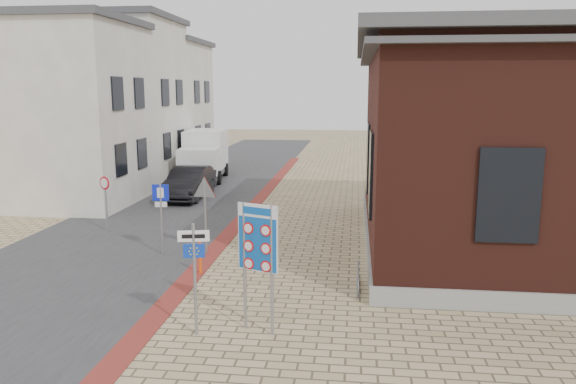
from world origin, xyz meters
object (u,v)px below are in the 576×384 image
at_px(sedan, 189,183).
at_px(essen_sign, 194,262).
at_px(box_truck, 204,155).
at_px(border_sign, 258,241).
at_px(bollard, 200,258).
at_px(parking_sign, 161,206).

relative_size(sedan, essen_sign, 1.87).
xyz_separation_m(sedan, box_truck, (-0.74, 5.51, 0.70)).
relative_size(box_truck, essen_sign, 2.28).
bearing_deg(border_sign, bollard, 144.75).
bearing_deg(box_truck, bollard, -81.46).
distance_m(sedan, box_truck, 5.60).
distance_m(box_truck, parking_sign, 14.95).
bearing_deg(border_sign, box_truck, 130.35).
bearing_deg(bollard, essen_sign, -75.62).
bearing_deg(border_sign, parking_sign, 149.17).
distance_m(border_sign, parking_sign, 6.64).
bearing_deg(bollard, box_truck, 104.76).
xyz_separation_m(parking_sign, bollard, (1.70, -1.70, -1.10)).
relative_size(sedan, bollard, 4.82).
relative_size(essen_sign, bollard, 2.58).
relative_size(sedan, parking_sign, 1.96).
height_order(essen_sign, bollard, essen_sign).
relative_size(sedan, border_sign, 1.62).
bearing_deg(box_truck, essen_sign, -81.53).
height_order(sedan, parking_sign, parking_sign).
distance_m(essen_sign, bollard, 4.19).
bearing_deg(box_truck, parking_sign, -86.10).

